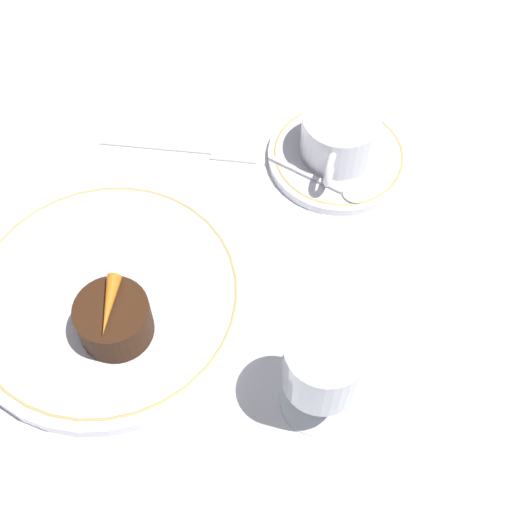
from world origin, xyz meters
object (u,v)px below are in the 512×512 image
wine_glass (323,368)px  fork (197,149)px  dinner_plate (106,296)px  coffee_cup (340,135)px  dessert_cake (114,320)px

wine_glass → fork: wine_glass is taller
dinner_plate → fork: dinner_plate is taller
coffee_cup → wine_glass: (0.27, 0.04, 0.03)m
dinner_plate → fork: (-0.20, 0.03, -0.01)m
dinner_plate → wine_glass: bearing=78.0°
dinner_plate → wine_glass: wine_glass is taller
fork → wine_glass: bearing=37.6°
dinner_plate → wine_glass: (0.05, 0.21, 0.06)m
coffee_cup → fork: (0.03, -0.15, -0.03)m
coffee_cup → fork: size_ratio=0.62×
coffee_cup → wine_glass: bearing=8.2°
wine_glass → dessert_cake: (-0.01, -0.19, -0.04)m
dinner_plate → coffee_cup: size_ratio=2.48×
coffee_cup → dessert_cake: 0.30m
dinner_plate → coffee_cup: coffee_cup is taller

